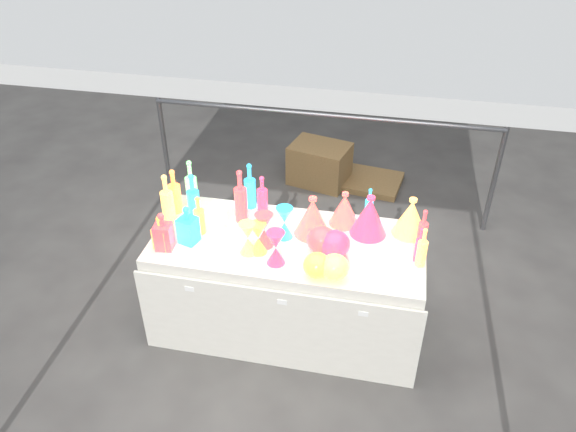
% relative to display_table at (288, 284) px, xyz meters
% --- Properties ---
extents(ground, '(80.00, 80.00, 0.00)m').
position_rel_display_table_xyz_m(ground, '(-0.00, 0.01, -0.37)').
color(ground, '#5F5C58').
rests_on(ground, ground).
extents(display_table, '(1.84, 0.83, 0.75)m').
position_rel_display_table_xyz_m(display_table, '(0.00, 0.00, 0.00)').
color(display_table, silver).
rests_on(display_table, ground).
extents(cardboard_box_closed, '(0.65, 0.54, 0.41)m').
position_rel_display_table_xyz_m(cardboard_box_closed, '(-0.09, 2.04, -0.17)').
color(cardboard_box_closed, '#A37C49').
rests_on(cardboard_box_closed, ground).
extents(cardboard_box_flat, '(0.79, 0.62, 0.06)m').
position_rel_display_table_xyz_m(cardboard_box_flat, '(0.37, 2.10, -0.34)').
color(cardboard_box_flat, '#A37C49').
rests_on(cardboard_box_flat, ground).
extents(bottle_0, '(0.10, 0.10, 0.34)m').
position_rel_display_table_xyz_m(bottle_0, '(-0.85, 0.20, 0.54)').
color(bottle_0, '#D31345').
rests_on(bottle_0, display_table).
extents(bottle_1, '(0.11, 0.11, 0.35)m').
position_rel_display_table_xyz_m(bottle_1, '(-0.35, 0.36, 0.55)').
color(bottle_1, '#18841D').
rests_on(bottle_1, display_table).
extents(bottle_2, '(0.09, 0.09, 0.40)m').
position_rel_display_table_xyz_m(bottle_2, '(-0.36, 0.18, 0.58)').
color(bottle_2, orange).
rests_on(bottle_2, display_table).
extents(bottle_3, '(0.08, 0.08, 0.29)m').
position_rel_display_table_xyz_m(bottle_3, '(-0.25, 0.31, 0.52)').
color(bottle_3, '#1D2FAD').
rests_on(bottle_3, display_table).
extents(bottle_4, '(0.11, 0.11, 0.37)m').
position_rel_display_table_xyz_m(bottle_4, '(-0.85, 0.07, 0.56)').
color(bottle_4, '#179077').
rests_on(bottle_4, display_table).
extents(bottle_5, '(0.09, 0.09, 0.38)m').
position_rel_display_table_xyz_m(bottle_5, '(-0.75, 0.27, 0.57)').
color(bottle_5, '#CD29BE').
rests_on(bottle_5, display_table).
extents(bottle_6, '(0.09, 0.09, 0.28)m').
position_rel_display_table_xyz_m(bottle_6, '(-0.60, -0.01, 0.52)').
color(bottle_6, '#D31345').
rests_on(bottle_6, display_table).
extents(bottle_7, '(0.10, 0.10, 0.37)m').
position_rel_display_table_xyz_m(bottle_7, '(-0.68, 0.12, 0.56)').
color(bottle_7, '#18841D').
rests_on(bottle_7, display_table).
extents(decanter_0, '(0.11, 0.11, 0.25)m').
position_rel_display_table_xyz_m(decanter_0, '(-0.78, -0.22, 0.50)').
color(decanter_0, '#D31345').
rests_on(decanter_0, display_table).
extents(decanter_1, '(0.12, 0.12, 0.27)m').
position_rel_display_table_xyz_m(decanter_1, '(-0.77, -0.22, 0.51)').
color(decanter_1, orange).
rests_on(decanter_1, display_table).
extents(decanter_2, '(0.14, 0.14, 0.27)m').
position_rel_display_table_xyz_m(decanter_2, '(-0.64, -0.13, 0.51)').
color(decanter_2, '#18841D').
rests_on(decanter_2, display_table).
extents(hourglass_0, '(0.16, 0.16, 0.24)m').
position_rel_display_table_xyz_m(hourglass_0, '(-0.14, -0.07, 0.50)').
color(hourglass_0, orange).
rests_on(hourglass_0, display_table).
extents(hourglass_1, '(0.15, 0.15, 0.23)m').
position_rel_display_table_xyz_m(hourglass_1, '(-0.03, -0.23, 0.49)').
color(hourglass_1, '#1D2FAD').
rests_on(hourglass_1, display_table).
extents(hourglass_2, '(0.13, 0.13, 0.22)m').
position_rel_display_table_xyz_m(hourglass_2, '(-0.23, -0.16, 0.49)').
color(hourglass_2, '#179077').
rests_on(hourglass_2, display_table).
extents(hourglass_3, '(0.10, 0.10, 0.19)m').
position_rel_display_table_xyz_m(hourglass_3, '(-0.45, 0.01, 0.47)').
color(hourglass_3, '#CD29BE').
rests_on(hourglass_3, display_table).
extents(hourglass_4, '(0.13, 0.13, 0.22)m').
position_rel_display_table_xyz_m(hourglass_4, '(-0.16, -0.14, 0.49)').
color(hourglass_4, '#D31345').
rests_on(hourglass_4, display_table).
extents(hourglass_5, '(0.14, 0.14, 0.23)m').
position_rel_display_table_xyz_m(hourglass_5, '(-0.03, 0.05, 0.49)').
color(hourglass_5, '#18841D').
rests_on(hourglass_5, display_table).
extents(globe_0, '(0.21, 0.21, 0.14)m').
position_rel_display_table_xyz_m(globe_0, '(0.24, -0.30, 0.45)').
color(globe_0, '#D31345').
rests_on(globe_0, display_table).
extents(globe_1, '(0.19, 0.19, 0.14)m').
position_rel_display_table_xyz_m(globe_1, '(0.35, -0.30, 0.45)').
color(globe_1, '#179077').
rests_on(globe_1, display_table).
extents(globe_2, '(0.22, 0.22, 0.15)m').
position_rel_display_table_xyz_m(globe_2, '(0.23, -0.05, 0.45)').
color(globe_2, orange).
rests_on(globe_2, display_table).
extents(globe_3, '(0.25, 0.25, 0.15)m').
position_rel_display_table_xyz_m(globe_3, '(0.32, -0.08, 0.45)').
color(globe_3, '#1D2FAD').
rests_on(globe_3, display_table).
extents(lampshade_0, '(0.30, 0.30, 0.29)m').
position_rel_display_table_xyz_m(lampshade_0, '(0.14, 0.13, 0.52)').
color(lampshade_0, gold).
rests_on(lampshade_0, display_table).
extents(lampshade_1, '(0.27, 0.27, 0.25)m').
position_rel_display_table_xyz_m(lampshade_1, '(0.34, 0.29, 0.50)').
color(lampshade_1, gold).
rests_on(lampshade_1, display_table).
extents(lampshade_2, '(0.31, 0.31, 0.29)m').
position_rel_display_table_xyz_m(lampshade_2, '(0.51, 0.20, 0.52)').
color(lampshade_2, '#1D2FAD').
rests_on(lampshade_2, display_table).
extents(lampshade_3, '(0.30, 0.30, 0.28)m').
position_rel_display_table_xyz_m(lampshade_3, '(0.78, 0.26, 0.51)').
color(lampshade_3, '#179077').
rests_on(lampshade_3, display_table).
extents(bottle_8, '(0.06, 0.06, 0.26)m').
position_rel_display_table_xyz_m(bottle_8, '(0.50, 0.36, 0.50)').
color(bottle_8, '#18841D').
rests_on(bottle_8, display_table).
extents(bottle_9, '(0.07, 0.07, 0.28)m').
position_rel_display_table_xyz_m(bottle_9, '(0.86, 0.13, 0.52)').
color(bottle_9, orange).
rests_on(bottle_9, display_table).
extents(bottle_10, '(0.07, 0.07, 0.25)m').
position_rel_display_table_xyz_m(bottle_10, '(0.84, -0.03, 0.50)').
color(bottle_10, '#1D2FAD').
rests_on(bottle_10, display_table).
extents(bottle_11, '(0.08, 0.08, 0.28)m').
position_rel_display_table_xyz_m(bottle_11, '(0.86, -0.07, 0.52)').
color(bottle_11, '#179077').
rests_on(bottle_11, display_table).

